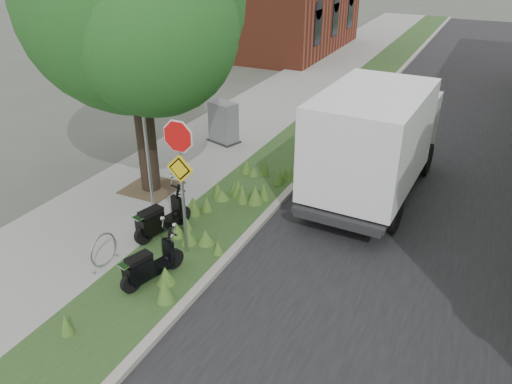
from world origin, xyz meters
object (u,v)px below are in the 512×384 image
at_px(box_truck, 376,137).
at_px(utility_cabinet, 223,123).
at_px(scooter_far, 146,269).
at_px(sign_assembly, 180,161).
at_px(scooter_near, 157,222).

relative_size(box_truck, utility_cabinet, 4.27).
xyz_separation_m(scooter_far, box_truck, (3.03, 6.03, 1.23)).
relative_size(sign_assembly, utility_cabinet, 2.35).
bearing_deg(scooter_near, sign_assembly, -14.39).
bearing_deg(scooter_near, scooter_far, -61.34).
xyz_separation_m(sign_assembly, box_truck, (2.93, 4.72, -0.63)).
relative_size(scooter_near, box_truck, 0.27).
relative_size(sign_assembly, scooter_near, 2.00).
xyz_separation_m(scooter_near, box_truck, (3.88, 4.48, 1.20)).
bearing_deg(utility_cabinet, sign_assembly, -68.01).
distance_m(sign_assembly, scooter_near, 2.07).
bearing_deg(scooter_far, scooter_near, 118.66).
height_order(sign_assembly, scooter_far, sign_assembly).
distance_m(sign_assembly, box_truck, 5.59).
bearing_deg(utility_cabinet, scooter_far, -72.26).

